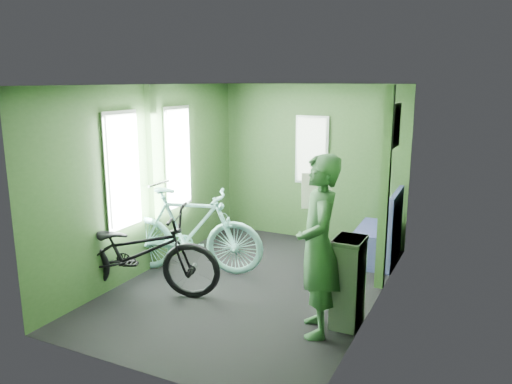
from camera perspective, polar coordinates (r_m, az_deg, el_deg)
room at (r=5.59m, az=-0.61°, el=3.27°), size 4.00×4.02×2.31m
bicycle_black at (r=5.86m, az=-13.41°, el=-11.35°), size 2.05×1.31×1.06m
bicycle_mint at (r=6.35m, az=-7.47°, el=-9.17°), size 1.94×1.12×1.15m
passenger at (r=4.65m, az=7.14°, el=-6.14°), size 0.63×0.75×1.71m
waste_box at (r=4.97m, az=10.47°, el=-10.10°), size 0.26×0.37×0.89m
bench_seat at (r=6.80m, az=13.85°, el=-5.40°), size 0.54×0.93×0.96m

